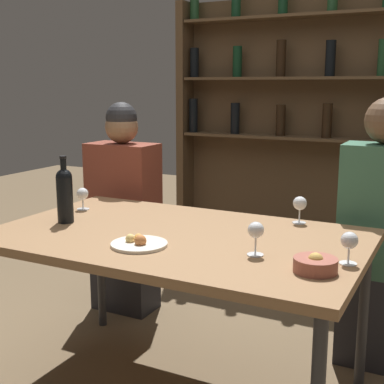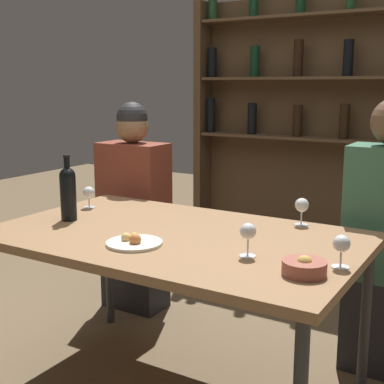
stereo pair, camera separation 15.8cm
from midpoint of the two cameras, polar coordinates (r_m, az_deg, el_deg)
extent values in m
cube|color=olive|center=(2.20, -3.71, -4.94)|extent=(1.51, 0.93, 0.04)
cylinder|color=#2D2D30|center=(3.01, -11.20, -7.81)|extent=(0.04, 0.04, 0.68)
cylinder|color=#2D2D30|center=(2.46, 16.02, -12.55)|extent=(0.04, 0.04, 0.68)
cube|color=#4C3823|center=(3.95, 10.99, 6.00)|extent=(1.88, 0.02, 1.93)
cube|color=#4C3823|center=(4.21, -1.85, 6.52)|extent=(0.06, 0.18, 1.93)
cube|color=#4C3823|center=(3.85, 10.55, 5.66)|extent=(1.80, 0.18, 0.02)
cylinder|color=black|center=(4.15, -0.95, 8.17)|extent=(0.07, 0.07, 0.26)
cylinder|color=black|center=(4.02, 3.50, 7.85)|extent=(0.07, 0.07, 0.23)
cylinder|color=black|center=(3.89, 8.29, 7.58)|extent=(0.07, 0.07, 0.22)
cylinder|color=black|center=(3.79, 13.05, 7.42)|extent=(0.07, 0.07, 0.24)
cylinder|color=black|center=(3.73, 18.21, 7.24)|extent=(0.07, 0.07, 0.26)
cube|color=#4C3823|center=(3.83, 10.77, 11.85)|extent=(1.80, 0.18, 0.02)
cylinder|color=black|center=(4.15, -0.86, 13.63)|extent=(0.07, 0.07, 0.22)
cylinder|color=black|center=(4.01, 3.71, 13.70)|extent=(0.07, 0.07, 0.22)
cylinder|color=black|center=(3.88, 8.30, 13.92)|extent=(0.07, 0.07, 0.25)
cylinder|color=black|center=(3.78, 13.37, 13.70)|extent=(0.07, 0.07, 0.24)
cylinder|color=#19381E|center=(3.71, 18.55, 13.43)|extent=(0.07, 0.07, 0.23)
cube|color=#4C3823|center=(3.86, 11.01, 18.01)|extent=(1.80, 0.18, 0.02)
cylinder|color=#19381E|center=(4.20, -0.88, 19.46)|extent=(0.07, 0.07, 0.24)
cylinder|color=black|center=(2.44, -15.22, -0.82)|extent=(0.07, 0.07, 0.20)
sphere|color=black|center=(2.42, -15.34, 1.54)|extent=(0.07, 0.07, 0.07)
cylinder|color=black|center=(2.41, -15.39, 2.49)|extent=(0.03, 0.03, 0.08)
cylinder|color=black|center=(2.41, -15.45, 3.58)|extent=(0.03, 0.03, 0.01)
cylinder|color=silver|center=(2.69, -13.19, -1.80)|extent=(0.06, 0.06, 0.00)
cylinder|color=silver|center=(2.68, -13.23, -1.14)|extent=(0.01, 0.01, 0.06)
sphere|color=silver|center=(2.67, -13.27, -0.19)|extent=(0.06, 0.06, 0.06)
cylinder|color=silver|center=(1.89, 14.01, -7.43)|extent=(0.06, 0.06, 0.00)
cylinder|color=silver|center=(1.88, 14.06, -6.45)|extent=(0.01, 0.01, 0.06)
sphere|color=silver|center=(1.87, 14.14, -5.05)|extent=(0.06, 0.06, 0.06)
cylinder|color=silver|center=(1.93, 4.43, -6.71)|extent=(0.06, 0.06, 0.00)
cylinder|color=silver|center=(1.92, 4.45, -5.61)|extent=(0.01, 0.01, 0.07)
sphere|color=silver|center=(1.90, 4.47, -4.08)|extent=(0.06, 0.06, 0.06)
cylinder|color=silver|center=(2.39, 9.51, -3.26)|extent=(0.06, 0.06, 0.00)
cylinder|color=silver|center=(2.38, 9.54, -2.41)|extent=(0.01, 0.01, 0.07)
sphere|color=silver|center=(2.37, 9.58, -1.21)|extent=(0.06, 0.06, 0.06)
cylinder|color=silver|center=(2.05, -7.87, -5.57)|extent=(0.22, 0.22, 0.01)
sphere|color=#C67038|center=(2.03, -7.76, -5.20)|extent=(0.05, 0.05, 0.05)
sphere|color=#E5BC66|center=(2.07, -8.79, -4.97)|extent=(0.04, 0.04, 0.04)
sphere|color=gold|center=(2.08, -7.91, -4.89)|extent=(0.03, 0.03, 0.03)
cylinder|color=#995142|center=(1.78, 10.55, -7.69)|extent=(0.14, 0.14, 0.05)
sphere|color=gold|center=(1.78, 10.57, -7.21)|extent=(0.05, 0.05, 0.05)
cube|color=#26262B|center=(3.25, -8.52, -8.44)|extent=(0.36, 0.22, 0.45)
cube|color=brown|center=(3.12, -8.79, 0.17)|extent=(0.40, 0.22, 0.54)
sphere|color=#8C6647|center=(3.07, -8.99, 6.87)|extent=(0.19, 0.19, 0.19)
sphere|color=#262628|center=(3.07, -9.02, 7.82)|extent=(0.18, 0.18, 0.18)
cube|color=#26262B|center=(2.73, 17.30, -12.78)|extent=(0.33, 0.22, 0.45)
cube|color=#38664C|center=(2.57, 17.99, -1.92)|extent=(0.37, 0.22, 0.61)
camera|label=1|loc=(0.08, -91.98, -0.40)|focal=50.00mm
camera|label=2|loc=(0.08, 88.02, 0.40)|focal=50.00mm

